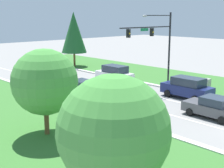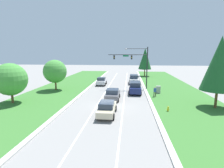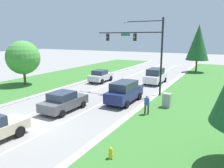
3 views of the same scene
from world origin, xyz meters
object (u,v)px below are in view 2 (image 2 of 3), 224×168
at_px(silver_sedan, 102,81).
at_px(conifer_far_right_tree, 220,64).
at_px(white_suv, 134,79).
at_px(navy_suv, 135,87).
at_px(graphite_sedan, 113,94).
at_px(pedestrian, 155,91).
at_px(fire_hydrant, 168,109).
at_px(oak_far_left_tree, 55,71).
at_px(champagne_sedan, 107,108).
at_px(utility_cabinet, 158,90).
at_px(traffic_signal_mast, 136,61).
at_px(oak_near_left_tree, 10,79).
at_px(conifer_near_right_tree, 145,59).

height_order(silver_sedan, conifer_far_right_tree, conifer_far_right_tree).
height_order(white_suv, navy_suv, same).
xyz_separation_m(graphite_sedan, pedestrian, (6.67, 2.29, 0.10)).
xyz_separation_m(fire_hydrant, conifer_far_right_tree, (6.41, 2.05, 5.41)).
distance_m(pedestrian, oak_far_left_tree, 18.66).
height_order(navy_suv, conifer_far_right_tree, conifer_far_right_tree).
distance_m(champagne_sedan, utility_cabinet, 14.01).
xyz_separation_m(champagne_sedan, conifer_far_right_tree, (13.67, 3.94, 4.92)).
relative_size(traffic_signal_mast, oak_near_left_tree, 1.44).
relative_size(traffic_signal_mast, conifer_far_right_tree, 0.90).
bearing_deg(pedestrian, silver_sedan, -48.69).
bearing_deg(navy_suv, graphite_sedan, -126.79).
bearing_deg(utility_cabinet, pedestrian, -109.86).
xyz_separation_m(traffic_signal_mast, conifer_far_right_tree, (9.88, -11.61, 0.30)).
bearing_deg(pedestrian, champagne_sedan, 48.95).
xyz_separation_m(traffic_signal_mast, utility_cabinet, (3.84, -3.80, -4.78)).
bearing_deg(utility_cabinet, oak_far_left_tree, 177.65).
height_order(utility_cabinet, pedestrian, pedestrian).
height_order(traffic_signal_mast, utility_cabinet, traffic_signal_mast).
bearing_deg(navy_suv, oak_far_left_tree, 176.47).
bearing_deg(champagne_sedan, navy_suv, 73.29).
relative_size(graphite_sedan, pedestrian, 2.66).
distance_m(navy_suv, utility_cabinet, 4.09).
bearing_deg(graphite_sedan, pedestrian, 19.71).
xyz_separation_m(conifer_near_right_tree, conifer_far_right_tree, (6.52, -30.60, 0.40)).
bearing_deg(navy_suv, conifer_far_right_tree, -36.57).
distance_m(champagne_sedan, conifer_far_right_tree, 15.05).
height_order(pedestrian, fire_hydrant, pedestrian).
bearing_deg(conifer_near_right_tree, white_suv, -105.63).
relative_size(graphite_sedan, champagne_sedan, 0.96).
height_order(traffic_signal_mast, navy_suv, traffic_signal_mast).
bearing_deg(silver_sedan, conifer_far_right_tree, -42.20).
distance_m(oak_near_left_tree, oak_far_left_tree, 9.43).
height_order(navy_suv, oak_near_left_tree, oak_near_left_tree).
xyz_separation_m(white_suv, oak_far_left_tree, (-15.01, -9.14, 2.59)).
bearing_deg(navy_suv, silver_sedan, 134.17).
bearing_deg(silver_sedan, white_suv, 19.07).
height_order(navy_suv, oak_far_left_tree, oak_far_left_tree).
xyz_separation_m(traffic_signal_mast, oak_far_left_tree, (-15.25, -3.02, -1.81)).
bearing_deg(pedestrian, white_suv, -80.85).
bearing_deg(fire_hydrant, navy_suv, 110.98).
height_order(white_suv, champagne_sedan, white_suv).
bearing_deg(traffic_signal_mast, silver_sedan, 154.93).
bearing_deg(oak_far_left_tree, fire_hydrant, -29.61).
height_order(traffic_signal_mast, oak_near_left_tree, traffic_signal_mast).
xyz_separation_m(graphite_sedan, silver_sedan, (-3.65, 12.21, 0.04)).
bearing_deg(conifer_near_right_tree, fire_hydrant, -89.80).
bearing_deg(champagne_sedan, oak_far_left_tree, 132.92).
relative_size(white_suv, fire_hydrant, 6.91).
bearing_deg(conifer_far_right_tree, fire_hydrant, -162.27).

